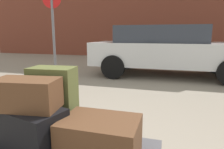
{
  "coord_description": "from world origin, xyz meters",
  "views": [
    {
      "loc": [
        0.71,
        -1.22,
        1.19
      ],
      "look_at": [
        0.0,
        1.2,
        0.69
      ],
      "focal_mm": 32.77,
      "sensor_mm": 36.0,
      "label": 1
    }
  ],
  "objects_px": {
    "suitcase_olive_rear_right": "(54,101)",
    "parked_car": "(167,49)",
    "suitcase_brown_rear_left": "(100,138)",
    "duffel_bag_black_front_right": "(29,129)",
    "no_parking_sign": "(53,24)",
    "duffel_bag_brown_topmost_pile": "(26,94)"
  },
  "relations": [
    {
      "from": "duffel_bag_brown_topmost_pile",
      "to": "suitcase_olive_rear_right",
      "type": "bearing_deg",
      "value": 74.06
    },
    {
      "from": "no_parking_sign",
      "to": "duffel_bag_brown_topmost_pile",
      "type": "bearing_deg",
      "value": -60.61
    },
    {
      "from": "suitcase_olive_rear_right",
      "to": "parked_car",
      "type": "height_order",
      "value": "parked_car"
    },
    {
      "from": "duffel_bag_black_front_right",
      "to": "parked_car",
      "type": "height_order",
      "value": "parked_car"
    },
    {
      "from": "duffel_bag_brown_topmost_pile",
      "to": "parked_car",
      "type": "bearing_deg",
      "value": 72.39
    },
    {
      "from": "duffel_bag_black_front_right",
      "to": "no_parking_sign",
      "type": "xyz_separation_m",
      "value": [
        -2.19,
        3.89,
        0.96
      ]
    },
    {
      "from": "suitcase_brown_rear_left",
      "to": "suitcase_olive_rear_right",
      "type": "xyz_separation_m",
      "value": [
        -0.49,
        0.21,
        0.15
      ]
    },
    {
      "from": "suitcase_brown_rear_left",
      "to": "duffel_bag_black_front_right",
      "type": "bearing_deg",
      "value": -172.64
    },
    {
      "from": "duffel_bag_black_front_right",
      "to": "parked_car",
      "type": "distance_m",
      "value": 5.0
    },
    {
      "from": "parked_car",
      "to": "suitcase_brown_rear_left",
      "type": "bearing_deg",
      "value": -93.51
    },
    {
      "from": "parked_car",
      "to": "suitcase_olive_rear_right",
      "type": "bearing_deg",
      "value": -99.62
    },
    {
      "from": "parked_car",
      "to": "no_parking_sign",
      "type": "height_order",
      "value": "no_parking_sign"
    },
    {
      "from": "suitcase_olive_rear_right",
      "to": "parked_car",
      "type": "xyz_separation_m",
      "value": [
        0.79,
        4.64,
        0.13
      ]
    },
    {
      "from": "suitcase_olive_rear_right",
      "to": "suitcase_brown_rear_left",
      "type": "bearing_deg",
      "value": -28.11
    },
    {
      "from": "suitcase_brown_rear_left",
      "to": "suitcase_olive_rear_right",
      "type": "bearing_deg",
      "value": 156.67
    },
    {
      "from": "duffel_bag_black_front_right",
      "to": "no_parking_sign",
      "type": "height_order",
      "value": "no_parking_sign"
    },
    {
      "from": "duffel_bag_brown_topmost_pile",
      "to": "no_parking_sign",
      "type": "xyz_separation_m",
      "value": [
        -2.19,
        3.89,
        0.69
      ]
    },
    {
      "from": "duffel_bag_black_front_right",
      "to": "no_parking_sign",
      "type": "distance_m",
      "value": 4.56
    },
    {
      "from": "duffel_bag_brown_topmost_pile",
      "to": "no_parking_sign",
      "type": "height_order",
      "value": "no_parking_sign"
    },
    {
      "from": "duffel_bag_black_front_right",
      "to": "suitcase_brown_rear_left",
      "type": "height_order",
      "value": "duffel_bag_black_front_right"
    },
    {
      "from": "suitcase_olive_rear_right",
      "to": "parked_car",
      "type": "relative_size",
      "value": 0.14
    },
    {
      "from": "duffel_bag_brown_topmost_pile",
      "to": "parked_car",
      "type": "xyz_separation_m",
      "value": [
        0.83,
        4.92,
        -0.01
      ]
    }
  ]
}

